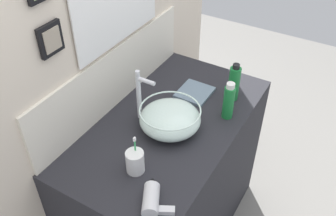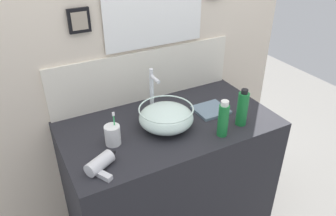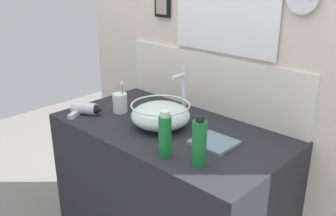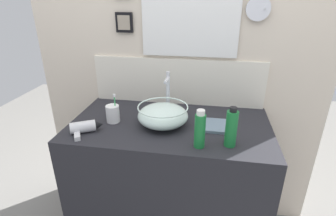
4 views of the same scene
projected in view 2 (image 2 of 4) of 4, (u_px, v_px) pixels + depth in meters
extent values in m
cube|color=#232328|center=(170.00, 184.00, 2.06)|extent=(1.19, 0.65, 0.92)
cube|color=beige|center=(141.00, 47.00, 1.93)|extent=(2.00, 0.06, 2.51)
cube|color=silver|center=(145.00, 76.00, 1.98)|extent=(1.17, 0.02, 0.32)
cube|color=white|center=(154.00, 3.00, 1.80)|extent=(0.55, 0.01, 0.43)
cube|color=white|center=(155.00, 3.00, 1.80)|extent=(0.61, 0.01, 0.49)
cube|color=black|center=(79.00, 21.00, 1.64)|extent=(0.11, 0.02, 0.12)
cube|color=gray|center=(80.00, 21.00, 1.64)|extent=(0.08, 0.01, 0.09)
ellipsoid|color=silver|center=(166.00, 118.00, 1.76)|extent=(0.30, 0.30, 0.12)
torus|color=silver|center=(166.00, 109.00, 1.73)|extent=(0.29, 0.29, 0.01)
torus|color=#B2B7BC|center=(166.00, 126.00, 1.79)|extent=(0.11, 0.11, 0.01)
cylinder|color=silver|center=(152.00, 94.00, 1.86)|extent=(0.02, 0.02, 0.25)
cylinder|color=silver|center=(155.00, 79.00, 1.77)|extent=(0.02, 0.09, 0.02)
cylinder|color=silver|center=(151.00, 72.00, 1.79)|extent=(0.02, 0.02, 0.03)
cylinder|color=silver|center=(100.00, 163.00, 1.48)|extent=(0.15, 0.12, 0.06)
cone|color=black|center=(113.00, 153.00, 1.54)|extent=(0.07, 0.07, 0.06)
cube|color=silver|center=(103.00, 175.00, 1.44)|extent=(0.07, 0.09, 0.02)
cylinder|color=white|center=(113.00, 135.00, 1.63)|extent=(0.08, 0.08, 0.10)
cylinder|color=green|center=(115.00, 129.00, 1.63)|extent=(0.01, 0.01, 0.15)
cube|color=white|center=(113.00, 114.00, 1.59)|extent=(0.01, 0.01, 0.02)
cylinder|color=#197233|center=(242.00, 109.00, 1.77)|extent=(0.06, 0.06, 0.19)
cylinder|color=black|center=(245.00, 91.00, 1.71)|extent=(0.04, 0.04, 0.02)
cylinder|color=#197233|center=(223.00, 120.00, 1.68)|extent=(0.05, 0.05, 0.18)
cylinder|color=silver|center=(225.00, 103.00, 1.63)|extent=(0.04, 0.04, 0.03)
cube|color=slate|center=(211.00, 110.00, 1.93)|extent=(0.19, 0.17, 0.02)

